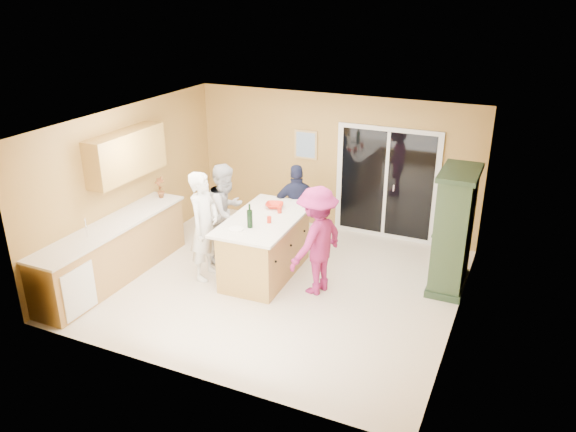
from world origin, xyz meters
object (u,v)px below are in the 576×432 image
at_px(woman_white, 204,226).
at_px(woman_grey, 226,212).
at_px(green_hutch, 453,232).
at_px(woman_navy, 297,208).
at_px(kitchen_island, 265,248).
at_px(woman_magenta, 317,241).

xyz_separation_m(woman_white, woman_grey, (-0.02, 0.73, -0.04)).
relative_size(green_hutch, woman_navy, 1.22).
distance_m(woman_white, woman_grey, 0.73).
bearing_deg(kitchen_island, woman_navy, 83.00).
bearing_deg(woman_white, woman_magenta, -82.78).
bearing_deg(woman_navy, kitchen_island, 56.59).
bearing_deg(kitchen_island, green_hutch, 14.43).
distance_m(woman_grey, woman_magenta, 1.86).
relative_size(kitchen_island, woman_magenta, 1.15).
height_order(woman_navy, woman_magenta, woman_magenta).
bearing_deg(woman_navy, woman_grey, 11.41).
xyz_separation_m(kitchen_island, woman_white, (-0.84, -0.45, 0.42)).
bearing_deg(green_hutch, woman_grey, -171.60).
bearing_deg(green_hutch, woman_navy, 174.50).
distance_m(kitchen_island, woman_white, 1.04).
distance_m(woman_white, woman_navy, 1.80).
bearing_deg(green_hutch, kitchen_island, -163.59).
xyz_separation_m(woman_navy, woman_magenta, (0.85, -1.23, 0.06)).
relative_size(woman_grey, woman_magenta, 1.00).
bearing_deg(woman_grey, woman_navy, -45.59).
height_order(kitchen_island, woman_grey, woman_grey).
relative_size(woman_white, woman_navy, 1.13).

